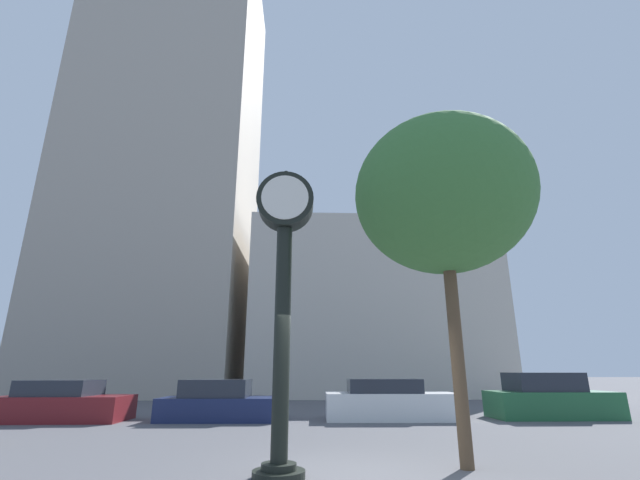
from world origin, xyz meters
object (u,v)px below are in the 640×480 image
at_px(car_maroon, 63,404).
at_px(car_navy, 220,403).
at_px(bare_tree, 443,196).
at_px(street_clock, 284,271).
at_px(car_white, 389,402).
at_px(car_green, 550,399).

bearing_deg(car_maroon, car_navy, 0.03).
bearing_deg(bare_tree, street_clock, -170.50).
distance_m(car_maroon, car_white, 10.90).
xyz_separation_m(car_maroon, bare_tree, (10.73, -7.50, 4.44)).
xyz_separation_m(street_clock, car_white, (3.32, 8.07, -2.72)).
bearing_deg(car_maroon, bare_tree, -35.22).
relative_size(car_navy, bare_tree, 0.61).
bearing_deg(car_green, car_navy, -178.54).
relative_size(street_clock, car_maroon, 1.28).
bearing_deg(street_clock, car_green, 42.49).
distance_m(car_maroon, car_green, 16.61).
xyz_separation_m(car_maroon, car_navy, (5.15, 0.03, -0.00)).
bearing_deg(bare_tree, car_maroon, 145.04).
height_order(car_maroon, bare_tree, bare_tree).
bearing_deg(bare_tree, car_green, 52.81).
bearing_deg(car_green, car_white, -177.58).
xyz_separation_m(street_clock, car_green, (9.03, 8.27, -2.64)).
bearing_deg(car_white, car_navy, -178.32).
relative_size(car_maroon, car_white, 0.91).
relative_size(street_clock, bare_tree, 0.79).
bearing_deg(car_green, car_maroon, -178.78).
bearing_deg(car_white, street_clock, -110.79).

